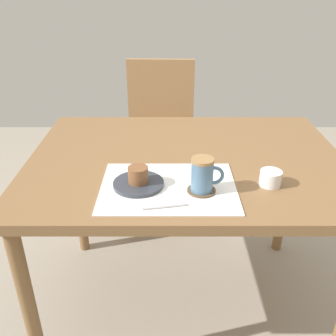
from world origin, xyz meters
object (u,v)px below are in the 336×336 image
Objects in this scene: wooden_chair at (160,136)px; pastry_plate at (138,184)px; dining_table at (186,175)px; pastry at (138,175)px; coffee_mug at (203,175)px; sugar_bowl at (270,178)px.

wooden_chair reaches higher than pastry_plate.
wooden_chair is at bearing 98.66° from dining_table.
pastry reaches higher than pastry_plate.
pastry is 0.21m from coffee_mug.
sugar_bowl is at bearing 1.35° from pastry.
pastry_plate is (-0.05, -0.98, 0.25)m from wooden_chair.
wooden_chair is 1.07m from sugar_bowl.
pastry_plate is (-0.16, -0.22, 0.09)m from dining_table.
pastry is 0.60× the size of coffee_mug.
wooden_chair is 8.58× the size of coffee_mug.
coffee_mug is (0.15, -1.02, 0.30)m from wooden_chair.
dining_table is 10.85× the size of coffee_mug.
dining_table is 7.18× the size of pastry_plate.
wooden_chair is 13.22× the size of sugar_bowl.
sugar_bowl is (0.42, 0.01, 0.02)m from pastry_plate.
wooden_chair is at bearing 87.19° from pastry_plate.
wooden_chair reaches higher than dining_table.
sugar_bowl reaches higher than dining_table.
sugar_bowl is at bearing 1.35° from pastry_plate.
wooden_chair is 5.68× the size of pastry_plate.
coffee_mug is (0.20, -0.04, 0.05)m from pastry_plate.
pastry_plate is at bearing 89.39° from wooden_chair.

